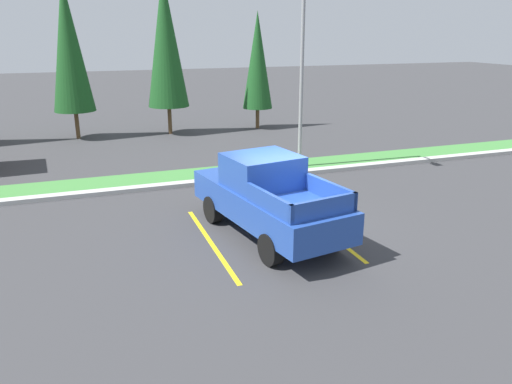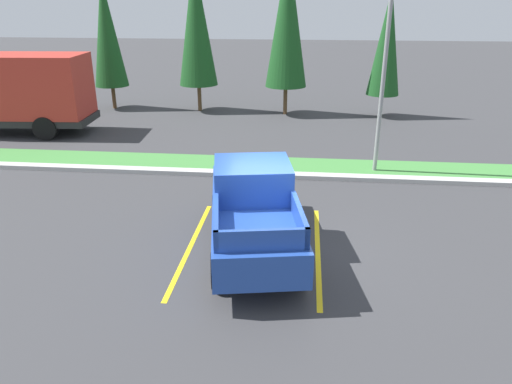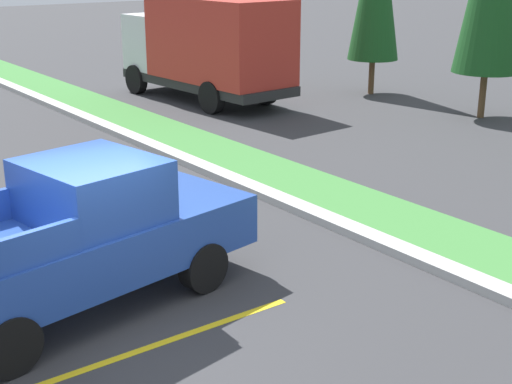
{
  "view_description": "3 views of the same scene",
  "coord_description": "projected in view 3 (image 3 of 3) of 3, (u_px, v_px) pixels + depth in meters",
  "views": [
    {
      "loc": [
        -5.05,
        -11.46,
        5.14
      ],
      "look_at": [
        -1.1,
        -0.49,
        1.38
      ],
      "focal_mm": 35.18,
      "sensor_mm": 36.0,
      "label": 1
    },
    {
      "loc": [
        0.48,
        -10.24,
        5.69
      ],
      "look_at": [
        -0.7,
        1.46,
        0.88
      ],
      "focal_mm": 33.77,
      "sensor_mm": 36.0,
      "label": 2
    },
    {
      "loc": [
        8.32,
        -3.6,
        4.79
      ],
      "look_at": [
        0.22,
        2.4,
        1.46
      ],
      "focal_mm": 51.24,
      "sensor_mm": 36.0,
      "label": 3
    }
  ],
  "objects": [
    {
      "name": "cargo_truck_distant",
      "position": [
        207.0,
        45.0,
        23.92
      ],
      "size": [
        6.93,
        2.86,
        3.4
      ],
      "color": "black",
      "rests_on": "ground"
    },
    {
      "name": "ground_plane",
      "position": [
        104.0,
        323.0,
        9.88
      ],
      "size": [
        120.0,
        120.0,
        0.0
      ],
      "primitive_type": "plane",
      "color": "#38383A"
    },
    {
      "name": "curb_strip",
      "position": [
        368.0,
        236.0,
        12.68
      ],
      "size": [
        56.0,
        0.4,
        0.15
      ],
      "primitive_type": "cube",
      "color": "#B2B2AD",
      "rests_on": "ground"
    },
    {
      "name": "grass_median",
      "position": [
        411.0,
        225.0,
        13.32
      ],
      "size": [
        56.0,
        1.8,
        0.06
      ],
      "primitive_type": "cube",
      "color": "#42843D",
      "rests_on": "ground"
    },
    {
      "name": "parking_line_near",
      "position": [
        42.0,
        270.0,
        11.51
      ],
      "size": [
        0.12,
        4.8,
        0.01
      ],
      "primitive_type": "cube",
      "color": "yellow",
      "rests_on": "ground"
    },
    {
      "name": "parking_line_far",
      "position": [
        134.0,
        353.0,
        9.14
      ],
      "size": [
        0.12,
        4.8,
        0.01
      ],
      "primitive_type": "cube",
      "color": "yellow",
      "rests_on": "ground"
    },
    {
      "name": "pickup_truck_main",
      "position": [
        80.0,
        238.0,
        10.04
      ],
      "size": [
        2.77,
        5.47,
        2.1
      ],
      "color": "black",
      "rests_on": "ground"
    }
  ]
}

